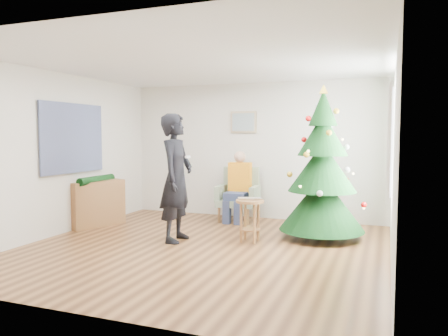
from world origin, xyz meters
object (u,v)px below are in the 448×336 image
at_px(stool, 250,220).
at_px(console, 97,204).
at_px(christmas_tree, 322,170).
at_px(standing_man, 176,178).
at_px(armchair, 238,201).

relative_size(stool, console, 0.63).
xyz_separation_m(christmas_tree, stool, (-0.97, -0.62, -0.74)).
bearing_deg(christmas_tree, console, -172.59).
distance_m(christmas_tree, standing_man, 2.24).
bearing_deg(christmas_tree, standing_man, -154.62).
distance_m(stool, standing_man, 1.28).
height_order(armchair, standing_man, standing_man).
xyz_separation_m(stool, console, (-2.85, 0.13, 0.08)).
height_order(stool, standing_man, standing_man).
bearing_deg(stool, christmas_tree, 32.61).
relative_size(armchair, console, 0.99).
height_order(christmas_tree, standing_man, christmas_tree).
xyz_separation_m(armchair, standing_man, (-0.37, -1.81, 0.60)).
distance_m(armchair, standing_man, 1.94).
bearing_deg(armchair, christmas_tree, -31.28).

